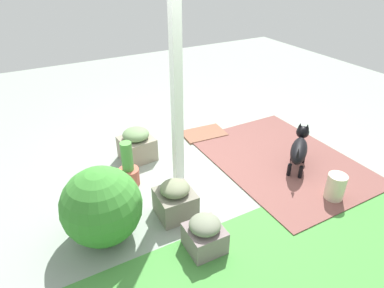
% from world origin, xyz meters
% --- Properties ---
extents(ground_plane, '(12.00, 12.00, 0.00)m').
position_xyz_m(ground_plane, '(0.00, 0.00, 0.00)').
color(ground_plane, gray).
extents(brick_path, '(1.80, 2.40, 0.02)m').
position_xyz_m(brick_path, '(-1.13, 0.34, 0.01)').
color(brick_path, brown).
rests_on(brick_path, ground).
extents(porch_pillar, '(0.11, 0.11, 2.59)m').
position_xyz_m(porch_pillar, '(0.41, 0.09, 1.30)').
color(porch_pillar, white).
rests_on(porch_pillar, ground).
extents(stone_planter_nearest, '(0.49, 0.46, 0.48)m').
position_xyz_m(stone_planter_nearest, '(0.67, -0.72, 0.23)').
color(stone_planter_nearest, gray).
rests_on(stone_planter_nearest, ground).
extents(stone_planter_mid, '(0.43, 0.43, 0.45)m').
position_xyz_m(stone_planter_mid, '(0.72, 0.61, 0.21)').
color(stone_planter_mid, gray).
rests_on(stone_planter_mid, ground).
extents(stone_planter_far, '(0.37, 0.37, 0.39)m').
position_xyz_m(stone_planter_far, '(0.69, 1.21, 0.19)').
color(stone_planter_far, gray).
rests_on(stone_planter_far, ground).
extents(round_shrub, '(0.83, 0.83, 0.83)m').
position_xyz_m(round_shrub, '(1.52, 0.57, 0.41)').
color(round_shrub, '#398330').
rests_on(round_shrub, ground).
extents(terracotta_pot_tall, '(0.26, 0.26, 0.62)m').
position_xyz_m(terracotta_pot_tall, '(0.99, -0.19, 0.22)').
color(terracotta_pot_tall, '#B55745').
rests_on(terracotta_pot_tall, ground).
extents(dog, '(0.69, 0.62, 0.54)m').
position_xyz_m(dog, '(-1.19, 0.57, 0.31)').
color(dog, black).
rests_on(dog, ground).
extents(ceramic_urn, '(0.23, 0.23, 0.34)m').
position_xyz_m(ceramic_urn, '(-1.10, 1.30, 0.17)').
color(ceramic_urn, beige).
rests_on(ceramic_urn, ground).
extents(doormat, '(0.72, 0.50, 0.03)m').
position_xyz_m(doormat, '(-0.55, -0.89, 0.01)').
color(doormat, brown).
rests_on(doormat, ground).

